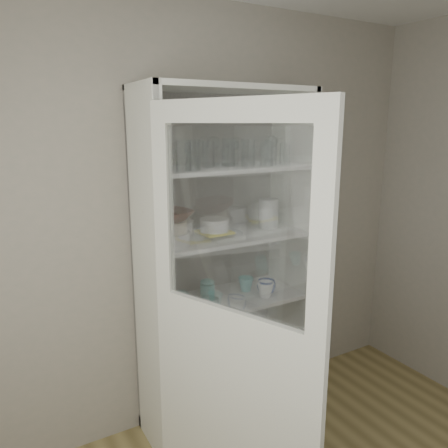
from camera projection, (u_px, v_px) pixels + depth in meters
wall_back at (177, 224)px, 2.66m from camera, size 3.60×0.02×2.60m
pantry_cabinet at (219, 282)px, 2.70m from camera, size 1.00×0.45×2.10m
cupboard_door at (232, 357)px, 1.97m from camera, size 0.39×0.85×2.00m
tumbler_0 at (184, 156)px, 2.20m from camera, size 0.08×0.08×0.16m
tumbler_1 at (192, 157)px, 2.22m from camera, size 0.08×0.08×0.14m
tumbler_2 at (194, 155)px, 2.23m from camera, size 0.10×0.10×0.16m
tumbler_3 at (248, 153)px, 2.43m from camera, size 0.09×0.09×0.15m
tumbler_4 at (267, 153)px, 2.45m from camera, size 0.09×0.09×0.14m
tumbler_5 at (285, 154)px, 2.54m from camera, size 0.07×0.07×0.13m
tumbler_6 at (271, 152)px, 2.50m from camera, size 0.10×0.10×0.15m
tumbler_7 at (156, 157)px, 2.26m from camera, size 0.08×0.08×0.13m
tumbler_8 at (208, 154)px, 2.39m from camera, size 0.09×0.09×0.14m
tumbler_9 at (228, 152)px, 2.47m from camera, size 0.10×0.10×0.16m
goblet_0 at (151, 151)px, 2.37m from camera, size 0.08×0.08×0.18m
goblet_1 at (214, 149)px, 2.54m from camera, size 0.08×0.08×0.18m
goblet_2 at (233, 151)px, 2.59m from camera, size 0.07×0.07×0.16m
goblet_3 at (271, 147)px, 2.73m from camera, size 0.08×0.08×0.18m
plate_stack_front at (169, 239)px, 2.34m from camera, size 0.22×0.22×0.07m
plate_stack_back at (175, 228)px, 2.55m from camera, size 0.21×0.21×0.08m
cream_bowl at (169, 227)px, 2.32m from camera, size 0.22×0.22×0.06m
terracotta_bowl at (168, 216)px, 2.31m from camera, size 0.29×0.29×0.06m
glass_platter at (214, 235)px, 2.52m from camera, size 0.44×0.44×0.02m
yellow_trivet at (214, 232)px, 2.52m from camera, size 0.18×0.18×0.01m
white_ramekin at (214, 225)px, 2.51m from camera, size 0.20×0.20×0.07m
grey_bowl_stack at (268, 213)px, 2.72m from camera, size 0.12×0.12×0.18m
mug_blue at (266, 287)px, 2.71m from camera, size 0.14×0.14×0.09m
mug_teal at (246, 284)px, 2.76m from camera, size 0.12×0.12×0.09m
mug_white at (266, 290)px, 2.66m from camera, size 0.12×0.12×0.10m
teal_jar at (207, 290)px, 2.64m from camera, size 0.09×0.09×0.11m
measuring_cups at (207, 302)px, 2.55m from camera, size 0.11×0.11×0.04m
white_canister at (158, 298)px, 2.49m from camera, size 0.13×0.13×0.12m
cream_dish at (224, 353)px, 2.73m from camera, size 0.29×0.29×0.07m
tin_box at (257, 343)px, 2.86m from camera, size 0.20×0.15×0.05m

